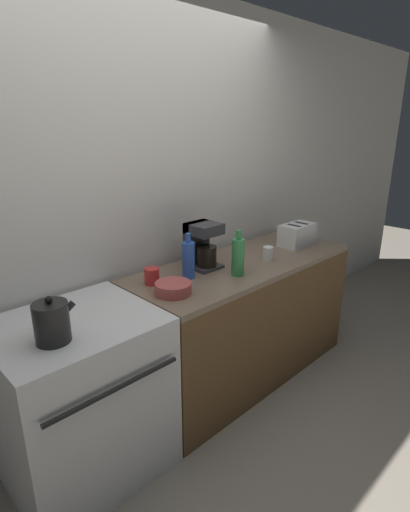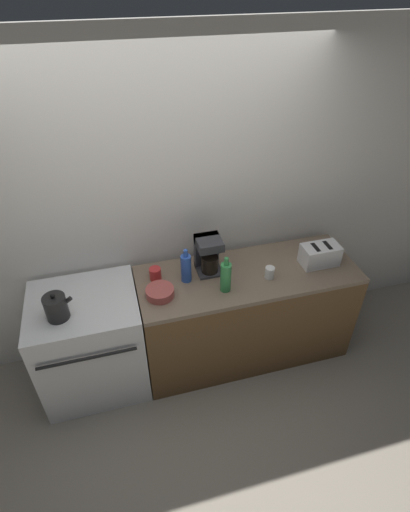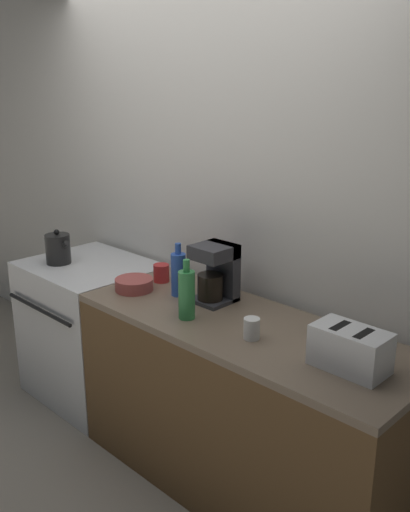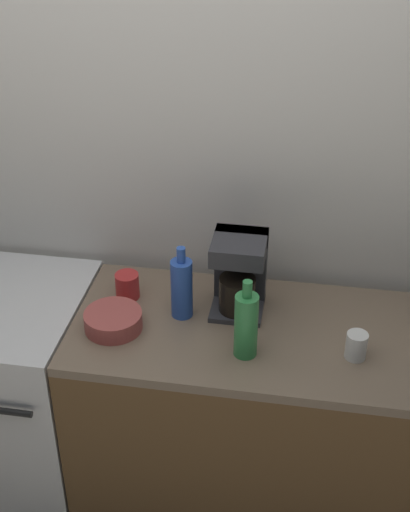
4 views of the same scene
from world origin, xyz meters
name	(u,v)px [view 2 (image 2 of 4)]	position (x,y,z in m)	size (l,w,h in m)	color
ground_plane	(184,393)	(0.00, 0.00, 0.00)	(12.00, 12.00, 0.00)	gray
wall_back	(158,213)	(0.00, 0.73, 1.30)	(8.00, 0.05, 2.60)	silver
stove	(91,342)	(-0.66, 0.34, 0.46)	(0.79, 0.71, 0.89)	silver
counter_block	(245,313)	(0.62, 0.33, 0.45)	(1.75, 0.65, 0.89)	brown
kettle	(56,307)	(-0.80, 0.22, 0.99)	(0.19, 0.15, 0.22)	black
toaster	(320,255)	(1.21, 0.29, 0.98)	(0.30, 0.17, 0.17)	white
coffee_maker	(208,253)	(0.33, 0.46, 1.05)	(0.19, 0.20, 0.30)	#333338
bottle_green	(226,277)	(0.39, 0.19, 1.02)	(0.08, 0.08, 0.29)	#338C47
bottle_blue	(186,268)	(0.13, 0.37, 1.01)	(0.08, 0.08, 0.29)	#2D56B7
cup_white	(270,273)	(0.76, 0.23, 0.94)	(0.07, 0.07, 0.10)	white
cup_red	(155,274)	(-0.09, 0.45, 0.94)	(0.09, 0.09, 0.10)	red
bowl	(160,292)	(-0.09, 0.25, 0.93)	(0.21, 0.21, 0.07)	#B24C47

